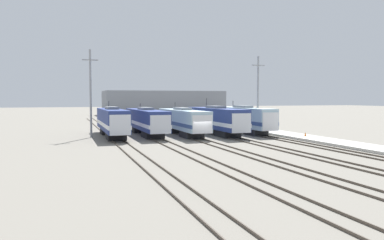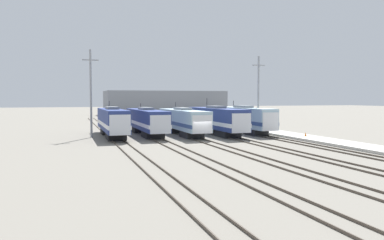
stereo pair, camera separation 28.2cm
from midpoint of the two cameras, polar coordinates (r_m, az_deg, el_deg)
ground_plane at (r=48.08m, az=1.59°, el=-3.18°), size 400.00×400.00×0.00m
rail_pair_far_left at (r=45.61m, az=-10.59°, el=-3.49°), size 1.50×120.00×0.15m
rail_pair_center_left at (r=46.58m, az=-4.34°, el=-3.30°), size 1.51×120.00×0.15m
rail_pair_center at (r=48.07m, az=1.59°, el=-3.09°), size 1.51×120.00×0.15m
rail_pair_center_right at (r=50.05m, az=7.11°, el=-2.86°), size 1.51×120.00×0.15m
rail_pair_far_right at (r=52.45m, az=12.16°, el=-2.63°), size 1.50×120.00×0.15m
locomotive_far_left at (r=53.80m, az=-11.86°, el=-0.21°), size 2.82×16.77×5.05m
locomotive_center_left at (r=55.85m, az=-6.78°, el=-0.12°), size 2.97×18.72×4.65m
locomotive_center at (r=55.20m, az=-1.16°, el=-0.14°), size 2.95×17.40×4.85m
locomotive_center_right at (r=56.31m, az=4.02°, el=0.03°), size 2.98×17.69×5.48m
locomotive_far_right at (r=59.53m, az=8.13°, el=0.18°), size 2.75×16.96×5.05m
catenary_tower_left at (r=53.64m, az=-15.02°, el=4.15°), size 2.20×0.30×12.18m
catenary_tower_right at (r=61.02m, az=10.21°, el=4.09°), size 2.20×0.30×12.18m
platform at (r=54.59m, az=15.78°, el=-2.36°), size 4.00×120.00×0.30m
traffic_cone at (r=53.07m, az=17.07°, el=-2.09°), size 0.30×0.30×0.54m
depot_building at (r=125.48m, az=-4.12°, el=2.61°), size 38.89×15.69×7.87m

